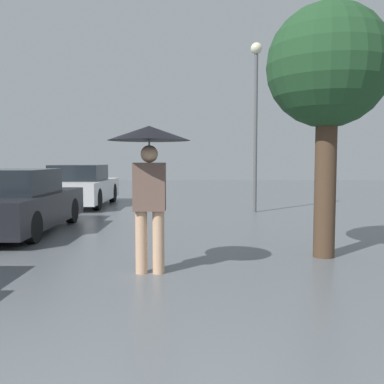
{
  "coord_description": "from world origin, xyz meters",
  "views": [
    {
      "loc": [
        0.34,
        -1.17,
        1.48
      ],
      "look_at": [
        0.37,
        4.3,
        1.06
      ],
      "focal_mm": 40.0,
      "sensor_mm": 36.0,
      "label": 1
    }
  ],
  "objects": [
    {
      "name": "street_lamp",
      "position": [
        2.12,
        10.84,
        3.19
      ],
      "size": [
        0.32,
        0.32,
        4.69
      ],
      "color": "#515456",
      "rests_on": "ground_plane"
    },
    {
      "name": "tree",
      "position": [
        2.35,
        5.25,
        2.8
      ],
      "size": [
        1.81,
        1.81,
        3.77
      ],
      "color": "#473323",
      "rests_on": "ground_plane"
    },
    {
      "name": "parked_car_farthest",
      "position": [
        -3.23,
        12.5,
        0.61
      ],
      "size": [
        1.75,
        3.98,
        1.32
      ],
      "color": "silver",
      "rests_on": "ground_plane"
    },
    {
      "name": "pedestrian",
      "position": [
        -0.2,
        4.3,
        1.5
      ],
      "size": [
        1.06,
        1.06,
        1.91
      ],
      "color": "tan",
      "rests_on": "ground_plane"
    },
    {
      "name": "parked_car_middle",
      "position": [
        -3.26,
        7.5,
        0.59
      ],
      "size": [
        1.74,
        3.97,
        1.29
      ],
      "color": "black",
      "rests_on": "ground_plane"
    }
  ]
}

